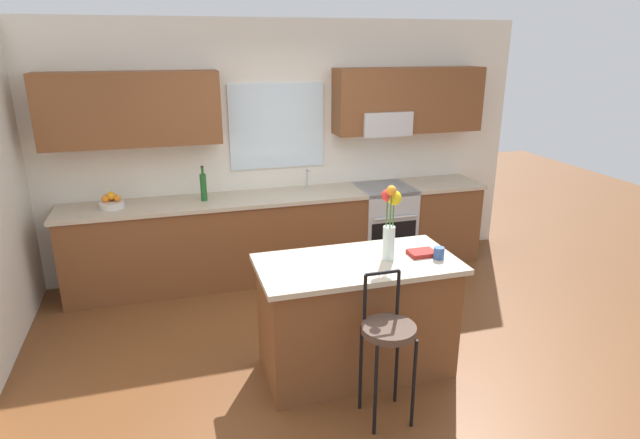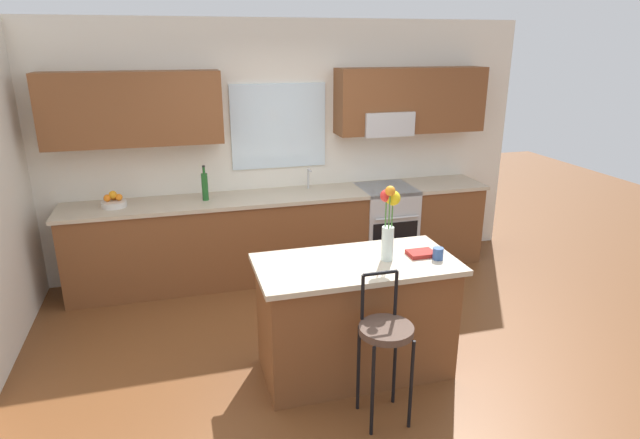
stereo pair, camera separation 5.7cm
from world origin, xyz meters
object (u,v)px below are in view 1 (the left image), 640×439
Objects in this scene: bar_stool_near at (388,336)px; fruit_bowl_oranges at (112,202)px; flower_vase at (390,218)px; mug_ceramic at (439,253)px; cookbook at (422,253)px; kitchen_island at (356,316)px; oven_range at (383,226)px; bottle_olive_oil at (203,186)px.

fruit_bowl_oranges is (-1.84, 2.53, 0.34)m from bar_stool_near.
fruit_bowl_oranges is at bearing 136.57° from flower_vase.
mug_ceramic is 0.14m from cookbook.
mug_ceramic is at bearing -48.86° from cookbook.
kitchen_island is 6.22× the size of fruit_bowl_oranges.
cookbook reaches higher than oven_range.
cookbook is 3.07m from fruit_bowl_oranges.
bottle_olive_oil is (-0.96, 2.53, 0.43)m from bar_stool_near.
flower_vase is at bearing 67.50° from bar_stool_near.
oven_range is 2.54× the size of bottle_olive_oil.
bottle_olive_oil is at bearing 179.29° from oven_range.
flower_vase is at bearing 165.61° from mug_ceramic.
mug_ceramic reaches higher than kitchen_island.
mug_ceramic is 0.38× the size of fruit_bowl_oranges.
mug_ceramic is 0.45× the size of cookbook.
fruit_bowl_oranges is (-1.84, 1.94, 0.51)m from kitchen_island.
bottle_olive_oil is at bearing 110.72° from bar_stool_near.
oven_range is 2.17m from kitchen_island.
kitchen_island is at bearing 174.38° from flower_vase.
bar_stool_near is at bearing -69.28° from bottle_olive_oil.
fruit_bowl_oranges is at bearing 179.68° from bottle_olive_oil.
cookbook is (-0.09, 0.10, -0.03)m from mug_ceramic.
bar_stool_near is 11.58× the size of mug_ceramic.
bar_stool_near is 5.21× the size of cookbook.
bottle_olive_oil reaches higher than mug_ceramic.
kitchen_island is 16.60× the size of mug_ceramic.
bar_stool_near reaches higher than kitchen_island.
bottle_olive_oil is (-1.98, 0.02, 0.61)m from oven_range.
oven_range is 10.22× the size of mug_ceramic.
kitchen_island is at bearing -118.22° from oven_range.
mug_ceramic is (0.60, 0.47, 0.33)m from bar_stool_near.
flower_vase is 2.42× the size of fruit_bowl_oranges.
kitchen_island is 4.13× the size of bottle_olive_oil.
fruit_bowl_oranges is 0.89m from bottle_olive_oil.
oven_range is 2.08m from bottle_olive_oil.
bottle_olive_oil is (-1.19, 1.96, -0.18)m from flower_vase.
kitchen_island is at bearing -63.74° from bottle_olive_oil.
mug_ceramic reaches higher than cookbook.
bottle_olive_oil reaches higher than fruit_bowl_oranges.
cookbook is at bearing -39.76° from fruit_bowl_oranges.
mug_ceramic is at bearing -14.39° from flower_vase.
cookbook is at bearing 1.44° from flower_vase.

